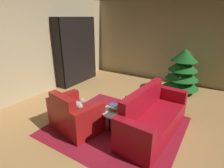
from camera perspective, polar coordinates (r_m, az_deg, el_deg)
The scene contains 11 objects.
ground_plane at distance 4.13m, azimuth 0.22°, elevation -11.72°, with size 8.07×8.07×0.00m, color #B0804A.
wall_back at distance 6.67m, azimuth 16.18°, elevation 12.91°, with size 5.51×0.06×2.80m, color tan.
wall_left at distance 5.50m, azimuth -25.11°, elevation 10.27°, with size 0.06×6.85×2.80m, color tan.
area_rug at distance 3.97m, azimuth 1.42°, elevation -13.22°, with size 2.62×2.41×0.01m, color maroon.
bookshelf_unit at distance 6.44m, azimuth -10.69°, elevation 10.07°, with size 0.40×1.63×2.20m.
armchair_red at distance 3.83m, azimuth -11.79°, elevation -9.81°, with size 1.16×0.92×0.83m.
couch_red at distance 3.72m, azimuth 12.64°, elevation -10.72°, with size 0.84×1.95×0.90m.
coffee_table at distance 3.70m, azimuth 1.61°, elevation -9.11°, with size 0.64×0.64×0.42m.
book_stack_on_table at distance 3.66m, azimuth 0.83°, elevation -7.55°, with size 0.23×0.18×0.12m.
bottle_on_table at distance 3.66m, azimuth 4.33°, elevation -6.47°, with size 0.06×0.06×0.32m.
decorated_tree at distance 5.78m, azimuth 21.53°, elevation 3.85°, with size 1.06×1.06×1.35m.
Camera 1 is at (1.83, -2.96, 2.22)m, focal length 28.76 mm.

